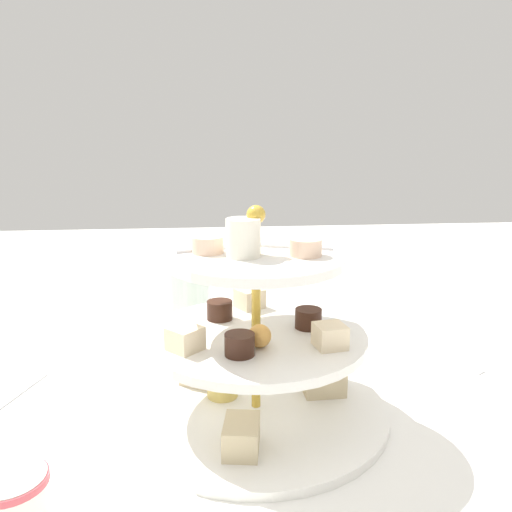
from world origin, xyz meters
name	(u,v)px	position (x,y,z in m)	size (l,w,h in m)	color
ground_plane	(256,414)	(0.00, 0.00, 0.00)	(2.40, 2.40, 0.00)	white
tiered_serving_stand	(255,353)	(0.00, 0.00, 0.07)	(0.30, 0.30, 0.24)	white
water_glass_tall_right	(189,296)	(0.08, -0.24, 0.07)	(0.07, 0.07, 0.13)	silver
teacup_with_saucer	(13,505)	(0.21, 0.16, 0.02)	(0.09, 0.09, 0.05)	white
butter_knife_left	(428,351)	(-0.27, -0.14, 0.00)	(0.17, 0.01, 0.00)	silver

